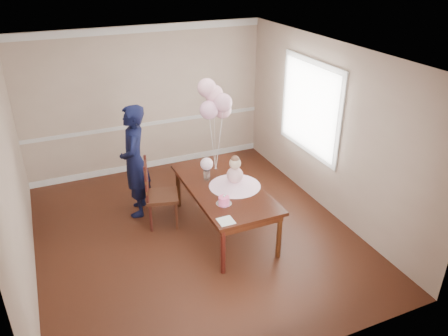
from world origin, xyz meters
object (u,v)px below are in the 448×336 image
at_px(birthday_cake, 224,200).
at_px(dining_chair_seat, 162,196).
at_px(dining_table_top, 224,188).
at_px(woman, 135,161).

xyz_separation_m(birthday_cake, dining_chair_seat, (-0.60, 0.98, -0.32)).
distance_m(birthday_cake, dining_chair_seat, 1.19).
xyz_separation_m(dining_table_top, dining_chair_seat, (-0.80, 0.52, -0.24)).
height_order(birthday_cake, dining_chair_seat, birthday_cake).
bearing_deg(dining_chair_seat, woman, 133.31).
distance_m(birthday_cake, woman, 1.71).
bearing_deg(dining_chair_seat, dining_table_top, -18.81).
distance_m(dining_chair_seat, woman, 0.70).
height_order(birthday_cake, woman, woman).
xyz_separation_m(dining_chair_seat, woman, (-0.27, 0.49, 0.42)).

